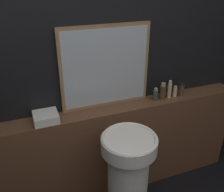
# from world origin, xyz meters

# --- Properties ---
(wall_back) EXTENTS (8.00, 0.06, 2.50)m
(wall_back) POSITION_xyz_m (0.00, 1.70, 1.25)
(wall_back) COLOR black
(wall_back) RESTS_ON ground_plane
(vanity_counter) EXTENTS (2.62, 0.20, 0.90)m
(vanity_counter) POSITION_xyz_m (0.00, 1.57, 0.45)
(vanity_counter) COLOR brown
(vanity_counter) RESTS_ON ground_plane
(pedestal_sink) EXTENTS (0.40, 0.40, 0.90)m
(pedestal_sink) POSITION_xyz_m (0.03, 1.14, 0.49)
(pedestal_sink) COLOR white
(pedestal_sink) RESTS_ON ground_plane
(mirror) EXTENTS (0.75, 0.03, 0.68)m
(mirror) POSITION_xyz_m (0.04, 1.65, 1.24)
(mirror) COLOR #937047
(mirror) RESTS_ON vanity_counter
(towel_stack) EXTENTS (0.19, 0.18, 0.06)m
(towel_stack) POSITION_xyz_m (-0.48, 1.57, 0.93)
(towel_stack) COLOR white
(towel_stack) RESTS_ON vanity_counter
(shampoo_bottle) EXTENTS (0.04, 0.04, 0.12)m
(shampoo_bottle) POSITION_xyz_m (0.48, 1.57, 0.95)
(shampoo_bottle) COLOR #2D4C3D
(shampoo_bottle) RESTS_ON vanity_counter
(conditioner_bottle) EXTENTS (0.05, 0.05, 0.16)m
(conditioner_bottle) POSITION_xyz_m (0.55, 1.57, 0.97)
(conditioner_bottle) COLOR #4C3823
(conditioner_bottle) RESTS_ON vanity_counter
(lotion_bottle) EXTENTS (0.04, 0.04, 0.17)m
(lotion_bottle) POSITION_xyz_m (0.62, 1.57, 0.97)
(lotion_bottle) COLOR #C6B284
(lotion_bottle) RESTS_ON vanity_counter
(body_wash_bottle) EXTENTS (0.04, 0.04, 0.11)m
(body_wash_bottle) POSITION_xyz_m (0.68, 1.57, 0.95)
(body_wash_bottle) COLOR #C6B284
(body_wash_bottle) RESTS_ON vanity_counter
(hand_soap_bottle) EXTENTS (0.05, 0.05, 0.13)m
(hand_soap_bottle) POSITION_xyz_m (0.75, 1.57, 0.95)
(hand_soap_bottle) COLOR #4C3823
(hand_soap_bottle) RESTS_ON vanity_counter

